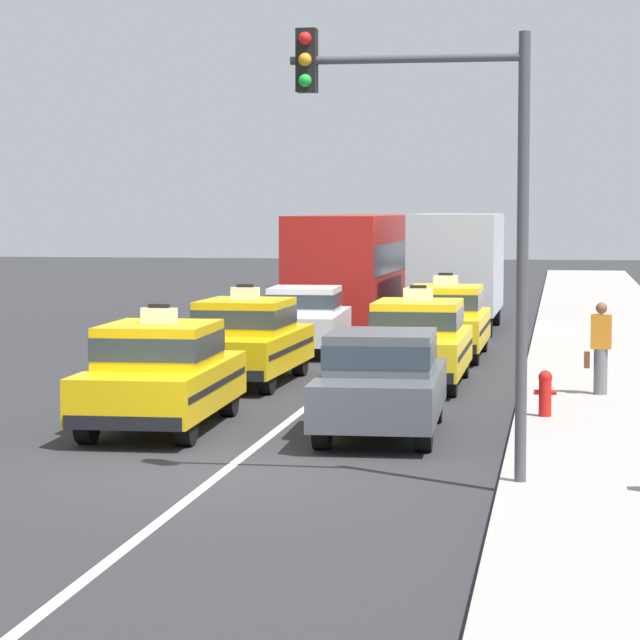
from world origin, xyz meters
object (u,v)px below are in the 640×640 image
at_px(taxi_right_second, 418,341).
at_px(taxi_left_second, 247,339).
at_px(sedan_left_third, 305,318).
at_px(taxi_left_nearest, 161,373).
at_px(traffic_light_pole, 442,175).
at_px(box_truck_right_fourth, 460,267).
at_px(sedan_right_nearest, 382,380).
at_px(pedestrian_mid_block, 600,348).
at_px(bus_left_fourth, 358,262).
at_px(taxi_right_third, 446,320).
at_px(fire_hydrant, 545,391).

bearing_deg(taxi_right_second, taxi_left_second, -176.95).
bearing_deg(sedan_left_third, taxi_left_nearest, -90.65).
xyz_separation_m(sedan_left_third, traffic_light_pole, (4.54, -16.26, 2.97)).
distance_m(taxi_left_second, box_truck_right_fourth, 14.02).
height_order(sedan_left_third, taxi_right_second, taxi_right_second).
height_order(sedan_left_third, sedan_right_nearest, same).
relative_size(taxi_left_nearest, traffic_light_pole, 0.82).
height_order(taxi_left_nearest, pedestrian_mid_block, taxi_left_nearest).
bearing_deg(bus_left_fourth, taxi_left_nearest, -90.20).
bearing_deg(taxi_right_third, taxi_left_second, -121.51).
relative_size(sedan_left_third, sedan_right_nearest, 1.00).
bearing_deg(sedan_right_nearest, box_truck_right_fourth, 90.56).
xyz_separation_m(taxi_right_third, traffic_light_pole, (1.18, -15.78, 2.94)).
distance_m(bus_left_fourth, taxi_right_second, 15.73).
height_order(sedan_right_nearest, fire_hydrant, sedan_right_nearest).
bearing_deg(fire_hydrant, taxi_left_second, 141.87).
distance_m(pedestrian_mid_block, traffic_light_pole, 9.24).
distance_m(taxi_right_second, traffic_light_pole, 10.84).
relative_size(sedan_right_nearest, taxi_right_second, 0.95).
bearing_deg(sedan_right_nearest, bus_left_fourth, 98.90).
xyz_separation_m(taxi_left_second, sedan_left_third, (0.08, 6.08, -0.03)).
bearing_deg(bus_left_fourth, box_truck_right_fourth, -30.88).
bearing_deg(taxi_left_nearest, traffic_light_pole, -42.15).
bearing_deg(taxi_right_third, taxi_right_second, -91.02).
height_order(sedan_left_third, traffic_light_pole, traffic_light_pole).
distance_m(taxi_left_nearest, sedan_left_third, 12.03).
bearing_deg(taxi_right_third, sedan_right_nearest, -90.27).
bearing_deg(box_truck_right_fourth, taxi_left_nearest, -99.42).
xyz_separation_m(taxi_left_nearest, pedestrian_mid_block, (6.79, 4.30, 0.08)).
relative_size(sedan_right_nearest, box_truck_right_fourth, 0.62).
xyz_separation_m(sedan_left_third, taxi_right_second, (3.26, -5.91, 0.03)).
bearing_deg(taxi_right_second, fire_hydrant, -62.48).
xyz_separation_m(bus_left_fourth, pedestrian_mid_block, (6.71, -17.17, -0.86)).
relative_size(taxi_right_third, pedestrian_mid_block, 2.81).
height_order(box_truck_right_fourth, traffic_light_pole, traffic_light_pole).
height_order(sedan_right_nearest, traffic_light_pole, traffic_light_pole).
xyz_separation_m(taxi_left_nearest, sedan_right_nearest, (3.44, -0.02, -0.03)).
distance_m(taxi_left_nearest, box_truck_right_fourth, 19.85).
xyz_separation_m(taxi_left_nearest, bus_left_fourth, (0.07, 21.46, 0.94)).
height_order(fire_hydrant, traffic_light_pole, traffic_light_pole).
bearing_deg(taxi_right_third, box_truck_right_fourth, 91.77).
height_order(taxi_left_nearest, taxi_right_second, same).
bearing_deg(pedestrian_mid_block, traffic_light_pole, -103.92).
bearing_deg(bus_left_fourth, fire_hydrant, -73.91).
bearing_deg(taxi_left_nearest, sedan_left_third, 89.35).
bearing_deg(taxi_left_nearest, bus_left_fourth, 89.80).
distance_m(bus_left_fourth, taxi_right_third, 10.53).
relative_size(taxi_right_third, fire_hydrant, 6.26).
bearing_deg(box_truck_right_fourth, sedan_right_nearest, -89.44).
relative_size(taxi_left_nearest, taxi_right_third, 1.01).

